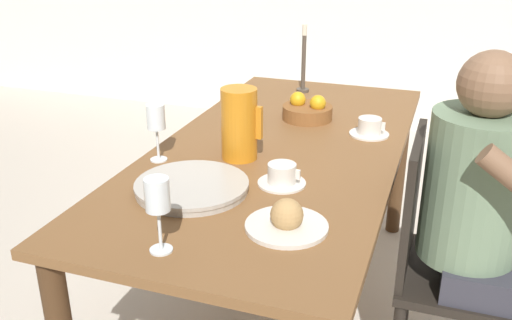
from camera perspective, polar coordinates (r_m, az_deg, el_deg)
The scene contains 13 objects.
ground_plane at distance 2.45m, azimuth 2.19°, elevation -14.89°, with size 20.00×20.00×0.00m, color beige.
dining_table at distance 2.12m, azimuth 2.44°, elevation -1.05°, with size 0.85×1.82×0.74m.
chair_person_side at distance 1.97m, azimuth 18.35°, elevation -9.65°, with size 0.42×0.42×0.89m.
person_seated at distance 1.85m, azimuth 21.80°, elevation -4.68°, with size 0.39×0.41×1.18m.
red_pitcher at distance 1.93m, azimuth -1.69°, elevation 3.67°, with size 0.15×0.12×0.25m.
wine_glass_water at distance 1.93m, azimuth -9.97°, elevation 3.99°, with size 0.06×0.06×0.20m.
wine_glass_juice at distance 1.38m, azimuth -9.82°, elevation -3.87°, with size 0.06×0.06×0.20m.
teacup_near_person at distance 1.76m, azimuth 2.61°, elevation -1.58°, with size 0.15×0.15×0.07m.
teacup_across at distance 2.22m, azimuth 11.29°, elevation 3.18°, with size 0.15×0.15×0.07m.
serving_tray at distance 1.73m, azimuth -6.43°, elevation -2.67°, with size 0.35×0.35×0.03m.
bread_plate at distance 1.52m, azimuth 3.09°, elevation -6.02°, with size 0.22×0.22×0.09m.
fruit_bowl at distance 2.36m, azimuth 5.16°, elevation 4.97°, with size 0.21×0.21×0.11m.
candlestick_tall at distance 2.74m, azimuth 4.77°, elevation 9.33°, with size 0.06×0.06×0.32m.
Camera 1 is at (0.56, -1.86, 1.50)m, focal length 40.00 mm.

